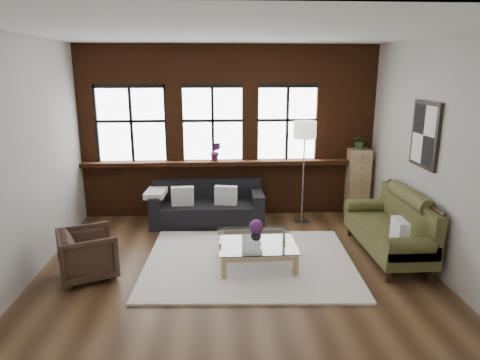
{
  "coord_description": "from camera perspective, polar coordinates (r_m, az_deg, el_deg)",
  "views": [
    {
      "loc": [
        -0.27,
        -5.56,
        2.75
      ],
      "look_at": [
        0.1,
        0.6,
        1.15
      ],
      "focal_mm": 32.0,
      "sensor_mm": 36.0,
      "label": 1
    }
  ],
  "objects": [
    {
      "name": "floor",
      "position": [
        6.21,
        -0.6,
        -11.75
      ],
      "size": [
        5.5,
        5.5,
        0.0
      ],
      "primitive_type": "plane",
      "color": "#422A18",
      "rests_on": "ground"
    },
    {
      "name": "ceiling",
      "position": [
        5.59,
        -0.69,
        19.14
      ],
      "size": [
        5.5,
        5.5,
        0.0
      ],
      "primitive_type": "plane",
      "rotation": [
        3.14,
        0.0,
        0.0
      ],
      "color": "white",
      "rests_on": "ground"
    },
    {
      "name": "wall_back",
      "position": [
        8.15,
        -1.51,
        6.42
      ],
      "size": [
        5.5,
        0.0,
        5.5
      ],
      "primitive_type": "plane",
      "rotation": [
        1.57,
        0.0,
        0.0
      ],
      "color": "#AFABA3",
      "rests_on": "ground"
    },
    {
      "name": "wall_front",
      "position": [
        3.28,
        1.5,
        -6.02
      ],
      "size": [
        5.5,
        0.0,
        5.5
      ],
      "primitive_type": "plane",
      "rotation": [
        -1.57,
        0.0,
        0.0
      ],
      "color": "#AFABA3",
      "rests_on": "ground"
    },
    {
      "name": "wall_left",
      "position": [
        6.2,
        -26.97,
        2.24
      ],
      "size": [
        0.0,
        5.0,
        5.0
      ],
      "primitive_type": "plane",
      "rotation": [
        1.57,
        0.0,
        1.57
      ],
      "color": "#AFABA3",
      "rests_on": "ground"
    },
    {
      "name": "wall_right",
      "position": [
        6.43,
        24.67,
        2.89
      ],
      "size": [
        0.0,
        5.0,
        5.0
      ],
      "primitive_type": "plane",
      "rotation": [
        1.57,
        0.0,
        -1.57
      ],
      "color": "#AFABA3",
      "rests_on": "ground"
    },
    {
      "name": "brick_backwall",
      "position": [
        8.09,
        -1.5,
        6.36
      ],
      "size": [
        5.5,
        0.12,
        3.2
      ],
      "primitive_type": null,
      "color": "#4D2512",
      "rests_on": "floor"
    },
    {
      "name": "sill_ledge",
      "position": [
        8.1,
        -1.45,
        2.34
      ],
      "size": [
        5.5,
        0.3,
        0.08
      ],
      "primitive_type": "cube",
      "color": "#4D2512",
      "rests_on": "brick_backwall"
    },
    {
      "name": "window_left",
      "position": [
        8.22,
        -14.25,
        7.11
      ],
      "size": [
        1.38,
        0.1,
        1.5
      ],
      "primitive_type": null,
      "color": "black",
      "rests_on": "brick_backwall"
    },
    {
      "name": "window_mid",
      "position": [
        8.07,
        -3.65,
        7.39
      ],
      "size": [
        1.38,
        0.1,
        1.5
      ],
      "primitive_type": null,
      "color": "black",
      "rests_on": "brick_backwall"
    },
    {
      "name": "window_right",
      "position": [
        8.19,
        6.27,
        7.44
      ],
      "size": [
        1.38,
        0.1,
        1.5
      ],
      "primitive_type": null,
      "color": "black",
      "rests_on": "brick_backwall"
    },
    {
      "name": "wall_poster",
      "position": [
        6.64,
        23.47,
        5.54
      ],
      "size": [
        0.05,
        0.74,
        0.94
      ],
      "primitive_type": null,
      "color": "black",
      "rests_on": "wall_right"
    },
    {
      "name": "shag_rug",
      "position": [
        6.38,
        1.24,
        -10.85
      ],
      "size": [
        3.13,
        2.52,
        0.03
      ],
      "primitive_type": "cube",
      "rotation": [
        0.0,
        0.0,
        -0.05
      ],
      "color": "silver",
      "rests_on": "floor"
    },
    {
      "name": "dark_sofa",
      "position": [
        7.84,
        -4.39,
        -3.21
      ],
      "size": [
        2.03,
        0.82,
        0.73
      ],
      "primitive_type": null,
      "color": "black",
      "rests_on": "floor"
    },
    {
      "name": "pillow_a",
      "position": [
        7.71,
        -7.66,
        -2.14
      ],
      "size": [
        0.41,
        0.16,
        0.34
      ],
      "primitive_type": "cube",
      "rotation": [
        0.0,
        0.0,
        0.04
      ],
      "color": "silver",
      "rests_on": "dark_sofa"
    },
    {
      "name": "pillow_b",
      "position": [
        7.69,
        -1.9,
        -2.06
      ],
      "size": [
        0.42,
        0.21,
        0.34
      ],
      "primitive_type": "cube",
      "rotation": [
        0.0,
        0.0,
        -0.18
      ],
      "color": "silver",
      "rests_on": "dark_sofa"
    },
    {
      "name": "vintage_settee",
      "position": [
        6.8,
        19.09,
        -5.55
      ],
      "size": [
        0.85,
        1.91,
        1.02
      ],
      "primitive_type": null,
      "color": "#494821",
      "rests_on": "floor"
    },
    {
      "name": "pillow_settee",
      "position": [
        6.23,
        20.51,
        -6.47
      ],
      "size": [
        0.17,
        0.39,
        0.34
      ],
      "primitive_type": "cube",
      "rotation": [
        0.0,
        0.0,
        -0.08
      ],
      "color": "silver",
      "rests_on": "vintage_settee"
    },
    {
      "name": "armchair",
      "position": [
        6.21,
        -19.6,
        -9.27
      ],
      "size": [
        0.95,
        0.94,
        0.67
      ],
      "primitive_type": "imported",
      "rotation": [
        0.0,
        0.0,
        1.97
      ],
      "color": "#322319",
      "rests_on": "floor"
    },
    {
      "name": "coffee_table",
      "position": [
        6.32,
        2.15,
        -9.52
      ],
      "size": [
        1.11,
        1.11,
        0.37
      ],
      "primitive_type": null,
      "rotation": [
        0.0,
        0.0,
        0.02
      ],
      "color": "tan",
      "rests_on": "shag_rug"
    },
    {
      "name": "vase",
      "position": [
        6.22,
        2.17,
        -7.29
      ],
      "size": [
        0.21,
        0.21,
        0.17
      ],
      "primitive_type": "imported",
      "rotation": [
        0.0,
        0.0,
        0.4
      ],
      "color": "#B2B2B2",
      "rests_on": "coffee_table"
    },
    {
      "name": "flowers",
      "position": [
        6.18,
        2.18,
        -6.22
      ],
      "size": [
        0.2,
        0.2,
        0.2
      ],
      "primitive_type": "sphere",
      "color": "#592162",
      "rests_on": "vase"
    },
    {
      "name": "drawer_chest",
      "position": [
        8.55,
        15.35,
        -0.23
      ],
      "size": [
        0.4,
        0.4,
        1.29
      ],
      "primitive_type": "cube",
      "color": "tan",
      "rests_on": "floor"
    },
    {
      "name": "potted_plant_top",
      "position": [
        8.39,
        15.71,
        5.01
      ],
      "size": [
        0.3,
        0.27,
        0.29
      ],
      "primitive_type": "imported",
      "rotation": [
        0.0,
        0.0,
        -0.17
      ],
      "color": "#2D5923",
      "rests_on": "drawer_chest"
    },
    {
      "name": "floor_lamp",
      "position": [
        7.77,
        8.45,
        1.45
      ],
      "size": [
        0.4,
        0.4,
        2.02
      ],
      "primitive_type": null,
      "color": "#A5A5A8",
      "rests_on": "floor"
    },
    {
      "name": "sill_plant",
      "position": [
        8.02,
        -3.27,
        3.81
      ],
      "size": [
        0.23,
        0.21,
        0.36
      ],
      "primitive_type": "imported",
      "rotation": [
        0.0,
        0.0,
        -0.29
      ],
      "color": "#592162",
      "rests_on": "sill_ledge"
    }
  ]
}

